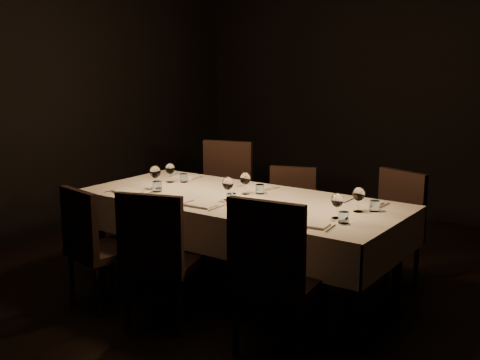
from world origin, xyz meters
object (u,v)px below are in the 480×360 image
Objects in this scene: chair_near_right at (274,271)px; chair_far_left at (223,191)px; chair_far_center at (290,211)px; chair_far_right at (392,223)px; chair_near_center at (158,253)px; dining_table at (240,207)px; chair_near_left at (93,241)px.

chair_near_right is 0.99× the size of chair_far_left.
chair_far_center is 0.92m from chair_far_right.
chair_near_right reaches higher than chair_near_center.
chair_near_right is 2.22m from chair_far_left.
chair_near_center is at bearing -95.57° from dining_table.
chair_near_right is (1.50, 0.10, 0.06)m from chair_near_left.
chair_near_left is 0.88× the size of chair_near_right.
chair_far_left is at bearing -52.03° from chair_near_right.
chair_far_right is (1.69, 0.01, -0.05)m from chair_far_left.
chair_near_right reaches higher than chair_far_right.
dining_table is 0.86m from chair_near_center.
chair_near_center reaches higher than chair_far_right.
dining_table is at bearing -119.52° from chair_far_right.
chair_far_right is (0.13, 1.59, -0.04)m from chair_near_right.
chair_far_left is (-1.56, 1.58, 0.00)m from chair_near_right.
chair_far_left reaches higher than dining_table.
chair_near_center is 0.94× the size of chair_near_right.
chair_near_left is 1.04× the size of chair_far_center.
chair_far_right is at bearing -15.07° from chair_far_left.
chair_near_center is 0.93× the size of chair_far_left.
chair_near_left is (-0.72, -0.85, -0.19)m from dining_table.
chair_near_right is at bearing 168.14° from chair_near_center.
chair_far_left reaches higher than chair_near_center.
chair_near_left is at bearing -17.74° from chair_near_center.
chair_far_left reaches higher than chair_far_center.
chair_near_center is at bearing -169.22° from chair_near_left.
chair_far_right is at bearing 42.90° from dining_table.
chair_far_left is at bearing 133.36° from dining_table.
chair_far_center is at bearing -103.03° from chair_near_left.
dining_table is at bearing -62.13° from chair_far_left.
chair_far_right is at bearing -101.27° from chair_near_right.
chair_near_center reaches higher than chair_near_left.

